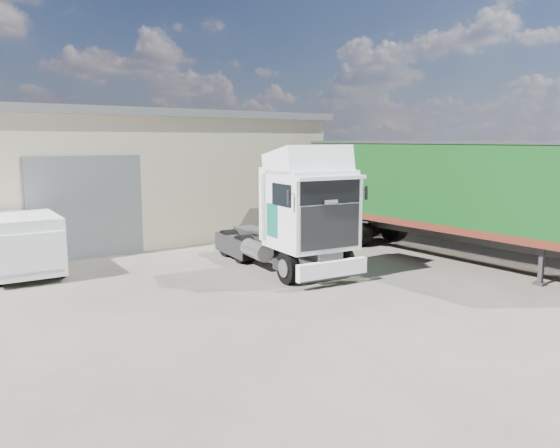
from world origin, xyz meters
TOP-DOWN VIEW (x-y plane):
  - ground at (0.00, 0.00)m, footprint 120.00×120.00m
  - brick_boundary_wall at (11.50, 6.00)m, footprint 0.35×26.00m
  - tractor_unit at (2.56, 3.99)m, footprint 3.09×6.24m
  - box_trailer at (8.14, 2.50)m, footprint 2.89×12.36m
  - panel_van at (-4.33, 9.26)m, footprint 2.30×4.79m

SIDE VIEW (x-z plane):
  - ground at x=0.00m, z-range 0.00..0.00m
  - panel_van at x=-4.33m, z-range 0.03..1.93m
  - brick_boundary_wall at x=11.50m, z-range 0.00..2.50m
  - tractor_unit at x=2.56m, z-range -0.32..3.69m
  - box_trailer at x=8.14m, z-range 0.45..4.54m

